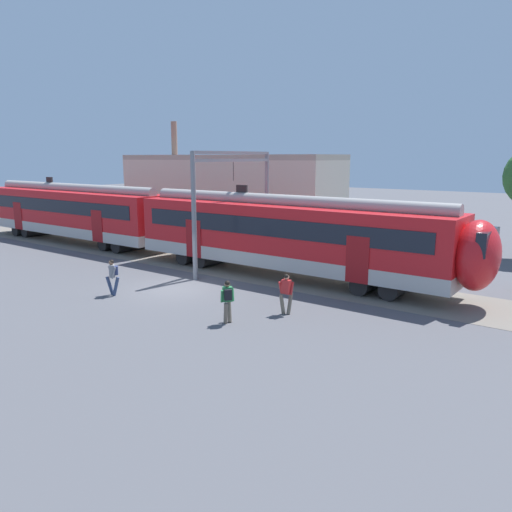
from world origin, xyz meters
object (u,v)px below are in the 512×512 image
at_px(commuter_train, 168,222).
at_px(pedestrian_red, 286,291).
at_px(pedestrian_green, 227,298).
at_px(pedestrian_grey, 113,274).

xyz_separation_m(commuter_train, pedestrian_red, (12.21, -5.33, -1.29)).
bearing_deg(pedestrian_green, pedestrian_grey, -179.41).
relative_size(pedestrian_grey, pedestrian_green, 1.00).
distance_m(pedestrian_grey, pedestrian_green, 6.71).
xyz_separation_m(pedestrian_green, pedestrian_red, (1.18, 2.25, -0.03)).
relative_size(pedestrian_green, pedestrian_red, 1.00).
xyz_separation_m(pedestrian_grey, pedestrian_red, (7.89, 2.32, -0.03)).
bearing_deg(commuter_train, pedestrian_grey, -60.56).
xyz_separation_m(commuter_train, pedestrian_grey, (4.32, -7.65, -1.26)).
relative_size(commuter_train, pedestrian_red, 22.83).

